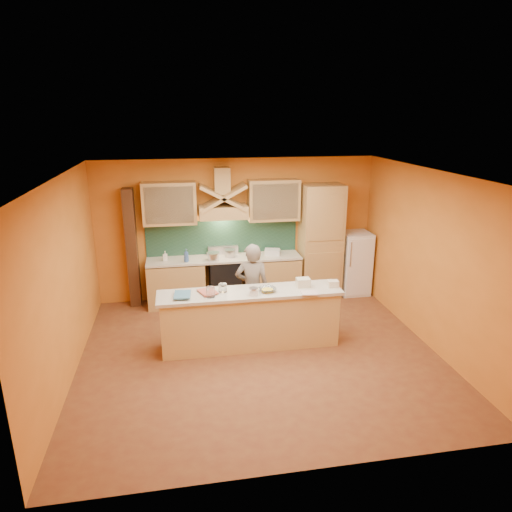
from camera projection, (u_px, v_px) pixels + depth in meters
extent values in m
cube|color=brown|center=(260.00, 354.00, 7.17)|extent=(5.50, 5.00, 0.01)
cube|color=white|center=(260.00, 175.00, 6.33)|extent=(5.50, 5.00, 0.01)
cube|color=orange|center=(237.00, 229.00, 9.10)|extent=(5.50, 0.02, 2.80)
cube|color=orange|center=(307.00, 354.00, 4.41)|extent=(5.50, 0.02, 2.80)
cube|color=orange|center=(64.00, 281.00, 6.30)|extent=(0.02, 5.00, 2.80)
cube|color=orange|center=(431.00, 260.00, 7.21)|extent=(0.02, 5.00, 2.80)
cube|color=tan|center=(176.00, 284.00, 8.90)|extent=(1.10, 0.60, 0.86)
cube|color=tan|center=(272.00, 278.00, 9.22)|extent=(1.10, 0.60, 0.86)
cube|color=beige|center=(224.00, 258.00, 8.92)|extent=(3.00, 0.62, 0.04)
cube|color=black|center=(225.00, 280.00, 9.06)|extent=(0.60, 0.58, 0.90)
cube|color=#1B3D2D|center=(222.00, 237.00, 9.08)|extent=(3.00, 0.03, 0.70)
cube|color=tan|center=(223.00, 212.00, 8.69)|extent=(0.92, 0.50, 0.24)
cube|color=tan|center=(222.00, 180.00, 8.61)|extent=(0.30, 0.30, 0.50)
cube|color=tan|center=(169.00, 203.00, 8.54)|extent=(1.00, 0.35, 0.80)
cube|color=tan|center=(274.00, 200.00, 8.87)|extent=(1.00, 0.35, 0.80)
cube|color=tan|center=(321.00, 241.00, 9.17)|extent=(0.80, 0.60, 2.30)
cube|color=white|center=(354.00, 263.00, 9.44)|extent=(0.58, 0.60, 1.30)
cube|color=#472816|center=(132.00, 248.00, 8.70)|extent=(0.20, 0.30, 2.30)
cube|color=#DFB972|center=(250.00, 321.00, 7.31)|extent=(2.80, 0.55, 0.88)
cube|color=beige|center=(250.00, 293.00, 7.16)|extent=(2.90, 0.62, 0.05)
imported|color=#70665B|center=(252.00, 289.00, 7.69)|extent=(0.63, 0.47, 1.58)
cylinder|color=silver|center=(213.00, 257.00, 8.73)|extent=(0.27, 0.27, 0.15)
cylinder|color=silver|center=(230.00, 254.00, 8.94)|extent=(0.24, 0.24, 0.14)
imported|color=silver|center=(165.00, 256.00, 8.69)|extent=(0.09, 0.09, 0.19)
imported|color=#375797|center=(186.00, 255.00, 8.61)|extent=(0.14, 0.14, 0.26)
imported|color=silver|center=(274.00, 251.00, 9.16)|extent=(0.26, 0.26, 0.08)
cube|color=silver|center=(272.00, 252.00, 9.09)|extent=(0.34, 0.30, 0.11)
imported|color=#BC5743|center=(201.00, 294.00, 7.03)|extent=(0.34, 0.39, 0.03)
imported|color=teal|center=(174.00, 295.00, 6.92)|extent=(0.28, 0.36, 0.03)
cylinder|color=white|center=(211.00, 292.00, 6.91)|extent=(0.16, 0.16, 0.16)
cylinder|color=white|center=(223.00, 288.00, 7.12)|extent=(0.16, 0.16, 0.13)
cube|color=white|center=(254.00, 292.00, 6.99)|extent=(0.14, 0.14, 0.10)
imported|color=white|center=(267.00, 290.00, 7.14)|extent=(0.30, 0.30, 0.06)
cube|color=beige|center=(309.00, 293.00, 7.07)|extent=(0.27, 0.21, 0.02)
cube|color=beige|center=(303.00, 282.00, 7.33)|extent=(0.22, 0.18, 0.14)
cube|color=beige|center=(333.00, 284.00, 7.33)|extent=(0.17, 0.14, 0.10)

